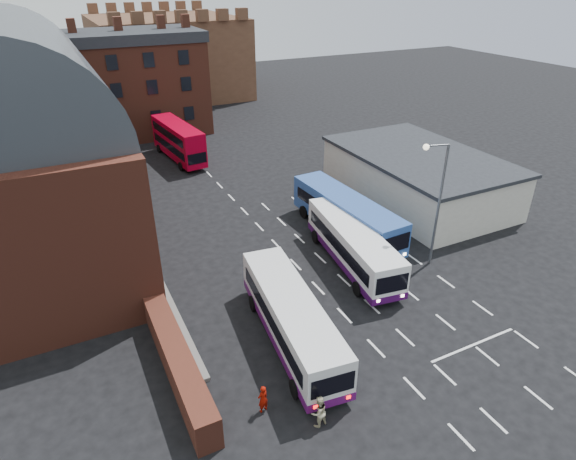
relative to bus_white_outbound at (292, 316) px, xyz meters
name	(u,v)px	position (x,y,z in m)	size (l,w,h in m)	color
ground	(368,340)	(3.88, -1.83, -1.73)	(180.00, 180.00, 0.00)	black
railway_station	(22,143)	(-11.62, 19.17, 5.90)	(12.00, 28.00, 16.00)	#602B1E
forecourt_wall	(178,363)	(-6.32, 0.17, -0.83)	(1.20, 10.00, 1.80)	#602B1E
cream_building	(418,176)	(18.88, 12.17, 0.42)	(10.40, 16.40, 4.25)	beige
brick_terrace	(111,91)	(-2.12, 44.17, 3.77)	(22.00, 10.00, 11.00)	brown
castle_keep	(167,56)	(9.88, 64.17, 4.27)	(22.00, 22.00, 12.00)	brown
bus_white_outbound	(292,316)	(0.00, 0.00, 0.00)	(3.70, 10.97, 2.93)	silver
bus_white_inbound	(353,243)	(7.41, 5.21, -0.01)	(3.88, 10.95, 2.92)	white
bus_blue	(346,213)	(9.45, 9.23, 0.12)	(3.39, 11.61, 3.13)	#2E53A0
bus_red_double	(178,141)	(2.45, 31.76, 0.39)	(3.32, 10.16, 3.99)	#A8001B
street_lamp	(436,194)	(12.18, 2.96, 3.63)	(1.77, 0.67, 8.88)	#585C60
pedestrian_red	(263,399)	(-3.39, -3.72, -0.97)	(0.56, 0.37, 1.53)	#880D02
pedestrian_beige	(319,412)	(-1.47, -5.58, -0.89)	(0.82, 0.64, 1.68)	#BAB28C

